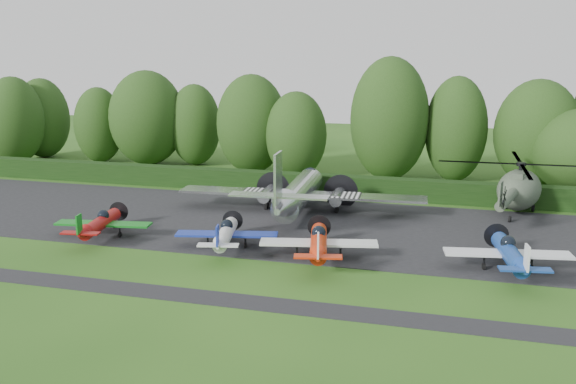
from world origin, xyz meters
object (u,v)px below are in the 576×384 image
(light_plane_white, at_px, (226,234))
(helicopter, at_px, (519,186))
(light_plane_red, at_px, (101,223))
(light_plane_orange, at_px, (319,242))
(transport_plane, at_px, (298,193))
(light_plane_blue, at_px, (510,253))

(light_plane_white, relative_size, helicopter, 0.47)
(light_plane_red, xyz_separation_m, light_plane_orange, (16.67, -0.69, 0.11))
(light_plane_white, height_order, helicopter, helicopter)
(transport_plane, xyz_separation_m, light_plane_white, (-2.47, -10.35, -0.75))
(transport_plane, distance_m, light_plane_orange, 11.79)
(light_plane_red, xyz_separation_m, light_plane_blue, (28.69, 0.26, 0.11))
(light_plane_red, xyz_separation_m, helicopter, (30.25, 16.08, 1.19))
(transport_plane, height_order, light_plane_red, transport_plane)
(light_plane_red, distance_m, light_plane_orange, 16.68)
(helicopter, bearing_deg, light_plane_blue, -108.79)
(transport_plane, bearing_deg, helicopter, 21.81)
(light_plane_white, bearing_deg, light_plane_orange, 7.50)
(light_plane_blue, bearing_deg, light_plane_red, -170.00)
(transport_plane, xyz_separation_m, helicopter, (17.88, 5.80, 0.44))
(light_plane_red, relative_size, helicopter, 0.48)
(transport_plane, bearing_deg, light_plane_blue, -27.70)
(light_plane_red, height_order, helicopter, helicopter)
(transport_plane, relative_size, light_plane_blue, 2.56)
(light_plane_orange, relative_size, helicopter, 0.52)
(helicopter, bearing_deg, light_plane_orange, -142.16)
(light_plane_orange, distance_m, light_plane_blue, 12.06)
(transport_plane, distance_m, light_plane_blue, 19.16)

